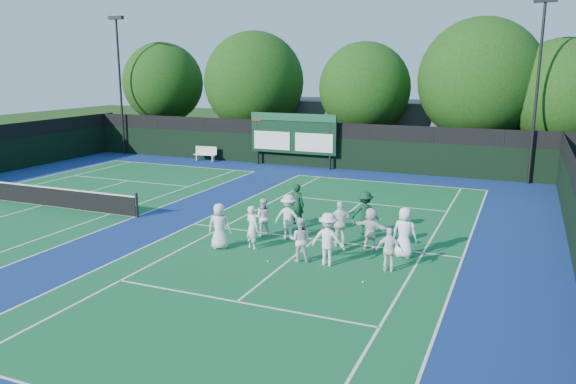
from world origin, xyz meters
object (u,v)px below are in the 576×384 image
at_px(tennis_net, 42,195).
at_px(coach_left, 297,204).
at_px(scoreboard, 293,134).
at_px(bench, 206,153).

xyz_separation_m(tennis_net, coach_left, (12.55, 1.68, 0.39)).
bearing_deg(tennis_net, coach_left, 7.64).
bearing_deg(coach_left, scoreboard, -58.24).
relative_size(tennis_net, coach_left, 6.42).
height_order(tennis_net, coach_left, coach_left).
relative_size(scoreboard, coach_left, 3.41).
relative_size(scoreboard, bench, 3.63).
bearing_deg(scoreboard, bench, -178.16).
bearing_deg(tennis_net, bench, 88.39).
distance_m(scoreboard, tennis_net, 16.26).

